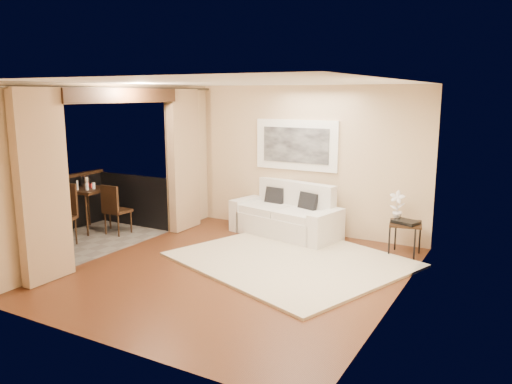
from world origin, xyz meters
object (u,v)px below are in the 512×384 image
Objects in this scene: sofa at (287,217)px; bistro_table at (87,193)px; ice_bucket at (86,182)px; side_table at (405,226)px; balcony_chair_near at (62,210)px; balcony_chair_far at (114,206)px; orchid at (397,206)px.

bistro_table is (-3.43, -1.53, 0.39)m from sofa.
sofa is 10.69× the size of ice_bucket.
side_table is 5.87m from ice_bucket.
balcony_chair_near is at bearing -67.27° from bistro_table.
balcony_chair_near reaches higher than balcony_chair_far.
ice_bucket is at bearing -167.19° from side_table.
orchid is 5.71m from ice_bucket.
sofa is 3.91m from balcony_chair_near.
sofa is 2.15m from side_table.
sofa is at bearing 19.07° from balcony_chair_near.
ice_bucket reaches higher than bistro_table.
orchid is (-0.18, 0.11, 0.30)m from side_table.
bistro_table is at bearing -165.76° from side_table.
bistro_table is 0.77× the size of balcony_chair_near.
side_table is at bearing -163.59° from balcony_chair_far.
orchid is at bearing 6.40° from balcony_chair_near.
orchid reaches higher than balcony_chair_far.
sofa reaches higher than balcony_chair_far.
orchid is at bearing 14.24° from ice_bucket.
bistro_table is at bearing -143.95° from sofa.
ice_bucket reaches higher than side_table.
balcony_chair_near is at bearing -154.52° from orchid.
ice_bucket is (-5.53, -1.40, 0.13)m from orchid.
sofa is 4.46× the size of orchid.
orchid is (1.96, -0.01, 0.43)m from sofa.
orchid is at bearing 148.83° from side_table.
ice_bucket is (-5.71, -1.30, 0.43)m from side_table.
balcony_chair_near is at bearing -63.09° from ice_bucket.
sofa is 3.78m from bistro_table.
sofa is 2.64× the size of bistro_table.
balcony_chair_far is (-4.92, -1.40, 0.06)m from side_table.
bistro_table reaches higher than side_table.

